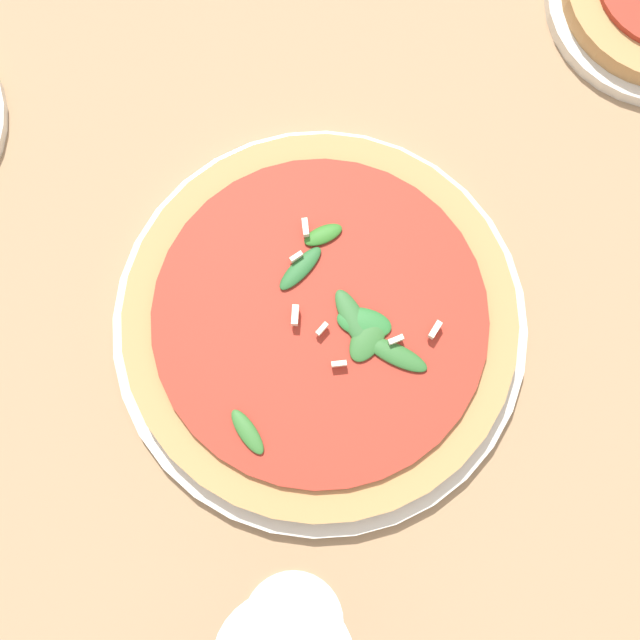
{
  "coord_description": "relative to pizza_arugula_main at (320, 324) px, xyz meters",
  "views": [
    {
      "loc": [
        -0.07,
        0.08,
        0.64
      ],
      "look_at": [
        0.01,
        -0.02,
        0.03
      ],
      "focal_mm": 50.0,
      "sensor_mm": 36.0,
      "label": 1
    }
  ],
  "objects": [
    {
      "name": "ground_plane",
      "position": [
        -0.01,
        0.02,
        -0.02
      ],
      "size": [
        6.0,
        6.0,
        0.0
      ],
      "primitive_type": "plane",
      "color": "#9E7A56"
    },
    {
      "name": "pizza_arugula_main",
      "position": [
        0.0,
        0.0,
        0.0
      ],
      "size": [
        0.3,
        0.3,
        0.05
      ],
      "color": "silver",
      "rests_on": "ground_plane"
    }
  ]
}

